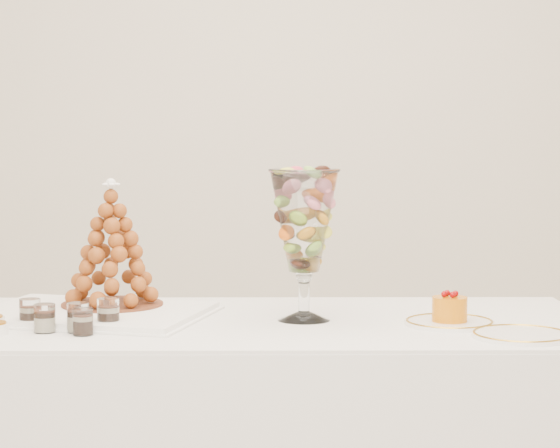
{
  "coord_description": "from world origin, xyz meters",
  "views": [
    {
      "loc": [
        0.04,
        -2.59,
        1.24
      ],
      "look_at": [
        0.01,
        0.22,
        0.99
      ],
      "focal_mm": 70.0,
      "sensor_mm": 36.0,
      "label": 1
    }
  ],
  "objects": [
    {
      "name": "lace_tray",
      "position": [
        -0.49,
        0.26,
        0.75
      ],
      "size": [
        0.66,
        0.56,
        0.02
      ],
      "primitive_type": "cube",
      "rotation": [
        0.0,
        0.0,
        -0.24
      ],
      "color": "white",
      "rests_on": "buffet_table"
    },
    {
      "name": "macaron_vase",
      "position": [
        0.07,
        0.21,
        0.99
      ],
      "size": [
        0.18,
        0.18,
        0.39
      ],
      "color": "white",
      "rests_on": "buffet_table"
    },
    {
      "name": "cake_plate",
      "position": [
        0.44,
        0.15,
        0.74
      ],
      "size": [
        0.23,
        0.23,
        0.01
      ],
      "primitive_type": "cylinder",
      "color": "white",
      "rests_on": "buffet_table"
    },
    {
      "name": "spare_plate",
      "position": [
        0.59,
        -0.02,
        0.74
      ],
      "size": [
        0.24,
        0.24,
        0.01
      ],
      "primitive_type": "cylinder",
      "color": "white",
      "rests_on": "buffet_table"
    },
    {
      "name": "verrine_a",
      "position": [
        -0.61,
        0.11,
        0.77
      ],
      "size": [
        0.07,
        0.07,
        0.07
      ],
      "primitive_type": "cylinder",
      "rotation": [
        0.0,
        0.0,
        0.32
      ],
      "color": "white",
      "rests_on": "buffet_table"
    },
    {
      "name": "verrine_b",
      "position": [
        -0.48,
        0.04,
        0.78
      ],
      "size": [
        0.07,
        0.07,
        0.07
      ],
      "primitive_type": "cylinder",
      "rotation": [
        0.0,
        0.0,
        0.27
      ],
      "color": "white",
      "rests_on": "buffet_table"
    },
    {
      "name": "verrine_c",
      "position": [
        -0.42,
        0.09,
        0.78
      ],
      "size": [
        0.06,
        0.06,
        0.07
      ],
      "primitive_type": "cylinder",
      "rotation": [
        0.0,
        0.0,
        -0.12
      ],
      "color": "white",
      "rests_on": "buffet_table"
    },
    {
      "name": "verrine_d",
      "position": [
        -0.56,
        0.04,
        0.77
      ],
      "size": [
        0.06,
        0.06,
        0.07
      ],
      "primitive_type": "cylinder",
      "rotation": [
        0.0,
        0.0,
        0.3
      ],
      "color": "white",
      "rests_on": "buffet_table"
    },
    {
      "name": "verrine_e",
      "position": [
        -0.46,
        0.0,
        0.77
      ],
      "size": [
        0.05,
        0.05,
        0.07
      ],
      "primitive_type": "cylinder",
      "rotation": [
        0.0,
        0.0,
        -0.14
      ],
      "color": "white",
      "rests_on": "buffet_table"
    },
    {
      "name": "croquembouche",
      "position": [
        -0.45,
        0.33,
        0.93
      ],
      "size": [
        0.27,
        0.27,
        0.34
      ],
      "rotation": [
        0.0,
        0.0,
        0.03
      ],
      "color": "brown",
      "rests_on": "lace_tray"
    },
    {
      "name": "mousse_cake",
      "position": [
        0.44,
        0.14,
        0.78
      ],
      "size": [
        0.09,
        0.09,
        0.08
      ],
      "color": "orange",
      "rests_on": "cake_plate"
    }
  ]
}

